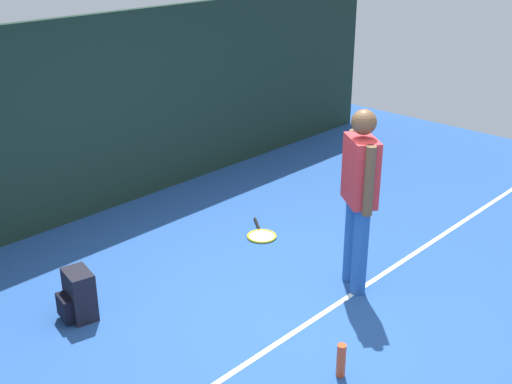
# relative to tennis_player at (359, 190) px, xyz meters

# --- Properties ---
(ground_plane) EXTENTS (12.00, 12.00, 0.00)m
(ground_plane) POSITION_rel_tennis_player_xyz_m (-0.71, 0.18, -0.97)
(ground_plane) COLOR #234C93
(back_fence) EXTENTS (10.00, 0.10, 2.24)m
(back_fence) POSITION_rel_tennis_player_xyz_m (-0.71, 3.18, 0.15)
(back_fence) COLOR #192D23
(back_fence) RESTS_ON ground
(court_line) EXTENTS (9.00, 0.05, 0.00)m
(court_line) POSITION_rel_tennis_player_xyz_m (-0.71, -0.09, -0.96)
(court_line) COLOR white
(court_line) RESTS_ON ground
(tennis_player) EXTENTS (0.42, 0.45, 1.70)m
(tennis_player) POSITION_rel_tennis_player_xyz_m (0.00, 0.00, 0.00)
(tennis_player) COLOR #2659A5
(tennis_player) RESTS_ON ground
(tennis_racket) EXTENTS (0.51, 0.60, 0.03)m
(tennis_racket) POSITION_rel_tennis_player_xyz_m (0.17, 1.33, -0.95)
(tennis_racket) COLOR black
(tennis_racket) RESTS_ON ground
(backpack) EXTENTS (0.33, 0.34, 0.44)m
(backpack) POSITION_rel_tennis_player_xyz_m (-2.05, 1.41, -0.76)
(backpack) COLOR black
(backpack) RESTS_ON ground
(water_bottle) EXTENTS (0.07, 0.07, 0.27)m
(water_bottle) POSITION_rel_tennis_player_xyz_m (-1.14, -0.70, -0.83)
(water_bottle) COLOR #D84C26
(water_bottle) RESTS_ON ground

